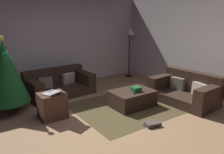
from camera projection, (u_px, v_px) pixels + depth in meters
name	position (u px, v px, depth m)	size (l,w,h in m)	color
ground_plane	(108.00, 124.00, 4.46)	(6.40, 6.40, 0.00)	#93704C
rear_partition	(48.00, 42.00, 6.62)	(6.40, 0.12, 2.60)	beige
corner_partition	(210.00, 46.00, 5.84)	(0.12, 6.40, 2.60)	beige
couch_left	(58.00, 85.00, 6.12)	(1.76, 1.07, 0.67)	#332319
couch_right	(186.00, 91.00, 5.56)	(1.03, 1.59, 0.73)	#332319
ottoman	(132.00, 98.00, 5.30)	(0.97, 0.70, 0.37)	#332319
gift_box	(136.00, 89.00, 5.20)	(0.21, 0.17, 0.10)	#19662D
tv_remote	(134.00, 92.00, 5.12)	(0.05, 0.16, 0.02)	black
christmas_tree	(6.00, 72.00, 4.76)	(0.90, 0.90, 1.67)	brown
side_table	(52.00, 106.00, 4.66)	(0.52, 0.44, 0.53)	#4C3323
laptop	(54.00, 91.00, 4.55)	(0.48, 0.51, 0.19)	silver
book_stack	(152.00, 124.00, 4.37)	(0.32, 0.29, 0.08)	#4C423D
corner_lamp	(129.00, 35.00, 7.60)	(0.36, 0.36, 1.68)	black
area_rug	(132.00, 106.00, 5.35)	(2.60, 2.00, 0.01)	#4A3F24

